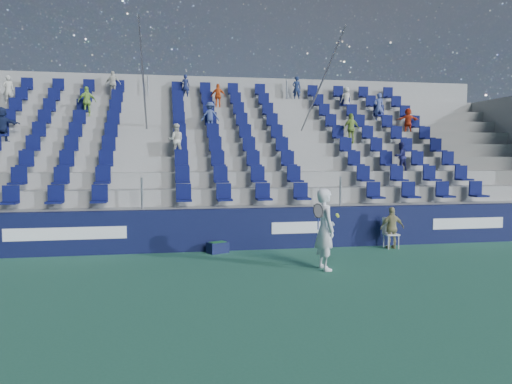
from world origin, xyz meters
The scene contains 7 objects.
ground centered at (0.00, 0.00, 0.00)m, with size 70.00×70.00×0.00m, color #2D6A50.
sponsor_wall centered at (0.00, 3.15, 0.60)m, with size 24.00×0.32×1.20m.
grandstand centered at (0.00, 8.24, 2.13)m, with size 24.00×8.17×6.63m.
tennis_player centered at (1.40, 0.22, 0.98)m, with size 0.69×0.74×1.95m.
line_judge_chair centered at (4.21, 2.64, 0.51)m, with size 0.40×0.40×0.90m.
line_judge centered at (4.21, 2.50, 0.61)m, with size 0.72×0.30×1.23m, color tan.
ball_bin centered at (-0.91, 2.75, 0.17)m, with size 0.65×0.56×0.31m.
Camera 1 is at (-2.31, -11.08, 2.69)m, focal length 35.00 mm.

